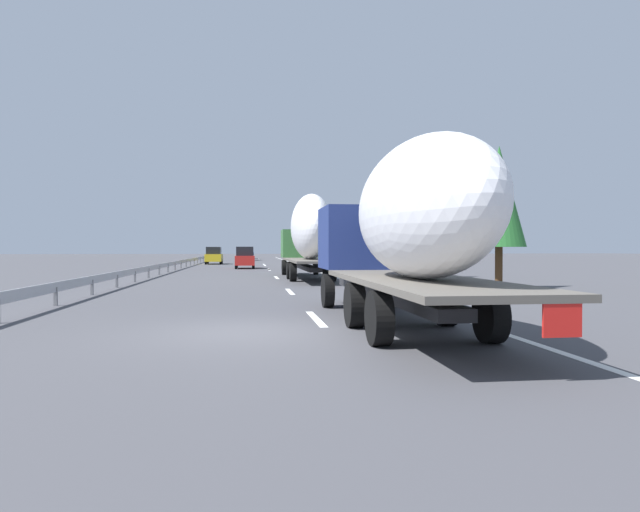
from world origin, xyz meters
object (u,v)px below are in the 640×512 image
object	(u,v)px
car_blue_sedan	(249,254)
car_black_suv	(248,254)
road_sign	(321,244)
truck_trailing	(403,225)
car_red_compact	(245,258)
car_yellow_coupe	(214,256)
truck_lead	(308,233)

from	to	relation	value
car_blue_sedan	car_black_suv	world-z (taller)	car_black_suv
car_blue_sedan	road_sign	distance (m)	47.18
car_black_suv	truck_trailing	bearing A→B (deg)	-177.09
car_red_compact	car_yellow_coupe	bearing A→B (deg)	14.16
car_red_compact	road_sign	xyz separation A→B (m)	(-0.12, -6.96, 1.23)
car_blue_sedan	road_sign	size ratio (longest dim) A/B	1.42
car_yellow_coupe	car_black_suv	distance (m)	19.76
truck_lead	car_black_suv	distance (m)	51.57
car_yellow_coupe	road_sign	size ratio (longest dim) A/B	1.50
car_yellow_coupe	car_red_compact	world-z (taller)	car_yellow_coupe
car_blue_sedan	car_red_compact	world-z (taller)	car_red_compact
car_red_compact	car_black_suv	xyz separation A→B (m)	(33.75, -0.21, 0.01)
truck_trailing	road_sign	world-z (taller)	truck_trailing
truck_lead	road_sign	world-z (taller)	truck_lead
car_red_compact	road_sign	size ratio (longest dim) A/B	1.28
car_yellow_coupe	car_black_suv	size ratio (longest dim) A/B	1.04
car_red_compact	car_blue_sedan	bearing A→B (deg)	-0.43
car_black_suv	car_red_compact	bearing A→B (deg)	179.64
truck_lead	car_yellow_coupe	distance (m)	32.94
car_black_suv	road_sign	distance (m)	34.56
car_blue_sedan	car_red_compact	size ratio (longest dim) A/B	1.11
truck_trailing	car_black_suv	xyz separation A→B (m)	(71.57, 3.64, -1.37)
car_red_compact	road_sign	distance (m)	7.06
truck_trailing	car_black_suv	world-z (taller)	truck_trailing
truck_lead	truck_trailing	distance (m)	20.16
truck_trailing	car_yellow_coupe	size ratio (longest dim) A/B	2.56
road_sign	car_black_suv	bearing A→B (deg)	11.26
car_black_suv	car_yellow_coupe	bearing A→B (deg)	168.79
truck_lead	road_sign	distance (m)	17.82
car_yellow_coupe	car_black_suv	xyz separation A→B (m)	(19.38, -3.84, -0.00)
truck_lead	car_blue_sedan	size ratio (longest dim) A/B	3.19
truck_trailing	car_red_compact	distance (m)	38.04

